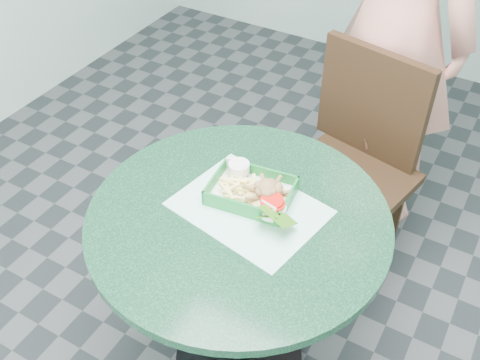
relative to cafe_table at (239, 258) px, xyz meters
The scene contains 9 objects.
floor 0.58m from the cafe_table, ahead, with size 4.00×5.00×0.02m, color #303335.
cafe_table is the anchor object (origin of this frame).
dining_chair 0.76m from the cafe_table, 81.51° to the left, with size 0.46×0.46×0.93m.
placemat 0.18m from the cafe_table, 72.53° to the left, with size 0.42×0.32×0.00m, color #A4E9D9.
food_basket 0.20m from the cafe_table, 93.39° to the left, with size 0.24×0.18×0.05m.
crab_sandwich 0.24m from the cafe_table, 57.79° to the left, with size 0.12×0.12×0.07m.
fries_pile 0.23m from the cafe_table, 127.76° to the left, with size 0.11×0.12×0.05m, color #FFEB7F, non-canonical shape.
sauce_ramekin 0.27m from the cafe_table, 115.73° to the left, with size 0.07×0.07×0.04m.
garnish_cup 0.23m from the cafe_table, 15.30° to the left, with size 0.12×0.12×0.05m.
Camera 1 is at (0.59, -1.01, 1.94)m, focal length 42.00 mm.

